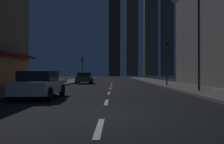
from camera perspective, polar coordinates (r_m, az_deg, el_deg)
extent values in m
cube|color=black|center=(39.89, 0.06, -2.34)|extent=(78.00, 136.00, 0.10)
cube|color=#605E59|center=(40.43, 10.04, -2.13)|extent=(4.00, 76.00, 0.15)
cube|color=#605E59|center=(40.56, -9.88, -2.13)|extent=(4.00, 76.00, 0.15)
cube|color=silver|center=(6.02, -2.99, -13.00)|extent=(0.16, 2.20, 0.01)
cube|color=silver|center=(11.15, -1.31, -7.15)|extent=(0.16, 2.20, 0.01)
cube|color=silver|center=(16.32, -0.70, -5.00)|extent=(0.16, 2.20, 0.01)
cube|color=silver|center=(21.51, -0.39, -3.88)|extent=(0.16, 2.20, 0.01)
cube|color=silver|center=(26.70, -0.20, -3.20)|extent=(0.16, 2.20, 0.01)
cube|color=silver|center=(31.89, -0.07, -2.74)|extent=(0.16, 2.20, 0.01)
cube|color=#3A372C|center=(126.46, 0.61, 13.84)|extent=(5.51, 6.99, 64.74)
cube|color=#524E3E|center=(152.17, 4.67, 14.00)|extent=(7.08, 8.75, 78.16)
cube|color=brown|center=(168.85, 9.10, 10.79)|extent=(8.78, 8.42, 67.99)
cube|color=#5E5946|center=(132.02, 12.84, 8.01)|extent=(5.77, 7.04, 41.08)
cube|color=silver|center=(13.41, -16.64, -3.38)|extent=(1.80, 4.20, 0.65)
cube|color=black|center=(13.21, -16.89, -0.99)|extent=(1.64, 2.00, 0.55)
cylinder|color=black|center=(15.03, -18.27, -4.10)|extent=(0.22, 0.68, 0.68)
cylinder|color=black|center=(14.56, -11.68, -4.23)|extent=(0.22, 0.68, 0.68)
cylinder|color=black|center=(12.42, -22.46, -4.88)|extent=(0.22, 0.68, 0.68)
cylinder|color=black|center=(11.85, -14.57, -5.11)|extent=(0.22, 0.68, 0.68)
sphere|color=white|center=(15.53, -16.34, -2.78)|extent=(0.18, 0.18, 0.18)
sphere|color=white|center=(15.25, -12.37, -2.83)|extent=(0.18, 0.18, 0.18)
cube|color=#1E722D|center=(32.11, -6.51, -1.63)|extent=(1.80, 4.20, 0.65)
cube|color=black|center=(31.91, -6.55, -0.63)|extent=(1.64, 2.00, 0.55)
cylinder|color=black|center=(33.63, -7.70, -2.04)|extent=(0.22, 0.68, 0.68)
cylinder|color=black|center=(33.42, -4.71, -2.05)|extent=(0.22, 0.68, 0.68)
cylinder|color=black|center=(30.86, -8.45, -2.19)|extent=(0.22, 0.68, 0.68)
cylinder|color=black|center=(30.63, -5.20, -2.21)|extent=(0.22, 0.68, 0.68)
sphere|color=white|center=(34.22, -7.00, -1.47)|extent=(0.18, 0.18, 0.18)
sphere|color=white|center=(34.09, -5.16, -1.47)|extent=(0.18, 0.18, 0.18)
cylinder|color=gold|center=(31.78, -10.79, -1.98)|extent=(0.22, 0.22, 0.55)
sphere|color=gold|center=(31.77, -10.79, -1.49)|extent=(0.21, 0.21, 0.21)
cylinder|color=gold|center=(31.79, -10.79, -2.42)|extent=(0.30, 0.30, 0.06)
cylinder|color=gold|center=(31.81, -11.07, -1.93)|extent=(0.10, 0.10, 0.10)
cylinder|color=gold|center=(31.75, -10.50, -1.93)|extent=(0.10, 0.10, 0.10)
cylinder|color=#2D2D2D|center=(24.26, 12.81, 1.83)|extent=(0.12, 0.12, 4.20)
cube|color=black|center=(24.18, 12.91, 5.64)|extent=(0.32, 0.24, 0.90)
sphere|color=red|center=(24.09, 12.97, 6.33)|extent=(0.18, 0.18, 0.18)
sphere|color=#F2B20C|center=(24.06, 12.97, 5.67)|extent=(0.18, 0.18, 0.18)
sphere|color=#19D833|center=(24.03, 12.97, 5.01)|extent=(0.18, 0.18, 0.18)
cylinder|color=#2D2D2D|center=(44.45, -6.99, 0.83)|extent=(0.12, 0.12, 4.20)
cube|color=black|center=(44.31, -7.03, 2.90)|extent=(0.32, 0.24, 0.90)
sphere|color=red|center=(44.20, -7.05, 3.27)|extent=(0.18, 0.18, 0.18)
sphere|color=#F2B20C|center=(44.18, -7.05, 2.91)|extent=(0.18, 0.18, 0.18)
sphere|color=#19D833|center=(44.17, -7.05, 2.55)|extent=(0.18, 0.18, 0.18)
cylinder|color=#38383D|center=(17.82, 19.83, 6.35)|extent=(0.16, 0.16, 6.50)
sphere|color=#FCF7CC|center=(17.98, 14.78, 16.21)|extent=(0.56, 0.56, 0.56)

